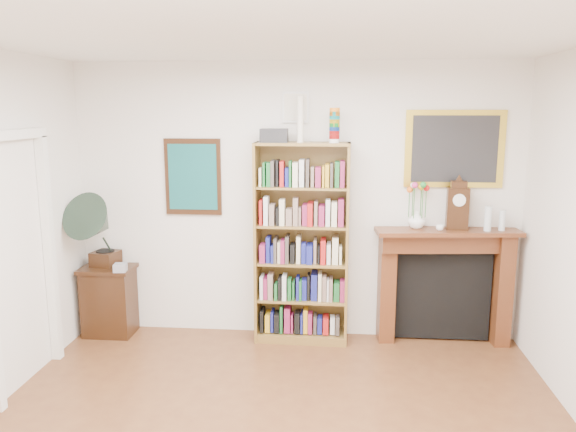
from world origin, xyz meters
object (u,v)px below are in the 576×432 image
object	(u,v)px
teacup	(440,228)
bottle_left	(488,219)
bookshelf	(302,232)
bottle_right	(502,220)
gramophone	(98,226)
side_cabinet	(109,301)
cd_stack	(120,268)
mantel_clock	(458,206)
fireplace	(444,275)
flower_vase	(417,220)

from	to	relation	value
teacup	bottle_left	distance (m)	0.46
bookshelf	bottle_right	world-z (taller)	bookshelf
bookshelf	gramophone	xyz separation A→B (m)	(-2.05, -0.11, 0.05)
bookshelf	bottle_right	distance (m)	1.94
side_cabinet	cd_stack	distance (m)	0.47
bottle_right	mantel_clock	bearing A→B (deg)	177.88
gramophone	teacup	xyz separation A→B (m)	(3.38, 0.08, 0.03)
cd_stack	gramophone	bearing A→B (deg)	164.86
bottle_left	bottle_right	size ratio (longest dim) A/B	1.20
side_cabinet	bottle_right	xyz separation A→B (m)	(3.94, 0.05, 0.91)
side_cabinet	bottle_left	distance (m)	3.91
fireplace	bottle_right	world-z (taller)	bottle_right
side_cabinet	bottle_right	distance (m)	4.05
teacup	bottle_right	xyz separation A→B (m)	(0.60, 0.05, 0.07)
bookshelf	mantel_clock	world-z (taller)	bookshelf
bookshelf	flower_vase	size ratio (longest dim) A/B	13.47
fireplace	teacup	bearing A→B (deg)	-133.82
bookshelf	teacup	world-z (taller)	bookshelf
bookshelf	bottle_right	size ratio (longest dim) A/B	11.61
side_cabinet	bottle_left	size ratio (longest dim) A/B	3.03
flower_vase	bottle_left	distance (m)	0.67
cd_stack	flower_vase	world-z (taller)	flower_vase
fireplace	mantel_clock	size ratio (longest dim) A/B	2.99
cd_stack	mantel_clock	bearing A→B (deg)	3.66
bookshelf	bottle_left	size ratio (longest dim) A/B	9.67
gramophone	cd_stack	world-z (taller)	gramophone
mantel_clock	flower_vase	size ratio (longest dim) A/B	2.75
mantel_clock	bottle_right	bearing A→B (deg)	1.27
fireplace	mantel_clock	xyz separation A→B (m)	(0.08, -0.04, 0.71)
cd_stack	bookshelf	bearing A→B (deg)	5.34
cd_stack	mantel_clock	distance (m)	3.39
gramophone	cd_stack	bearing A→B (deg)	-3.70
cd_stack	teacup	size ratio (longest dim) A/B	1.59
side_cabinet	teacup	xyz separation A→B (m)	(3.35, 0.00, 0.84)
side_cabinet	mantel_clock	world-z (taller)	mantel_clock
bottle_left	fireplace	bearing A→B (deg)	166.90
mantel_clock	teacup	distance (m)	0.27
mantel_clock	flower_vase	bearing A→B (deg)	-179.36
fireplace	mantel_clock	bearing A→B (deg)	-31.70
fireplace	teacup	xyz separation A→B (m)	(-0.09, -0.11, 0.51)
mantel_clock	cd_stack	bearing A→B (deg)	-172.95
side_cabinet	gramophone	bearing A→B (deg)	-115.20
side_cabinet	mantel_clock	xyz separation A→B (m)	(3.52, 0.07, 1.04)
mantel_clock	gramophone	bearing A→B (deg)	-174.21
teacup	bottle_right	distance (m)	0.60
fireplace	flower_vase	world-z (taller)	flower_vase
fireplace	cd_stack	bearing A→B (deg)	179.06
gramophone	mantel_clock	world-z (taller)	mantel_clock
flower_vase	bottle_left	xyz separation A→B (m)	(0.66, -0.06, 0.03)
side_cabinet	cd_stack	bearing A→B (deg)	-36.01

